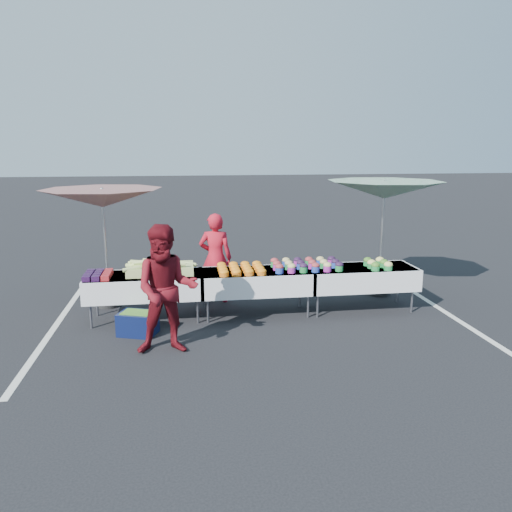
{
  "coord_description": "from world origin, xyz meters",
  "views": [
    {
      "loc": [
        -1.15,
        -7.89,
        2.77
      ],
      "look_at": [
        0.0,
        0.0,
        1.0
      ],
      "focal_mm": 35.0,
      "sensor_mm": 36.0,
      "label": 1
    }
  ],
  "objects": [
    {
      "name": "ground",
      "position": [
        0.0,
        0.0,
        0.0
      ],
      "size": [
        80.0,
        80.0,
        0.0
      ],
      "primitive_type": "plane",
      "color": "black"
    },
    {
      "name": "stripe_left",
      "position": [
        -3.2,
        0.0,
        0.0
      ],
      "size": [
        0.1,
        5.0,
        0.0
      ],
      "primitive_type": "cube",
      "color": "silver",
      "rests_on": "ground"
    },
    {
      "name": "stripe_right",
      "position": [
        3.2,
        0.0,
        0.0
      ],
      "size": [
        0.1,
        5.0,
        0.0
      ],
      "primitive_type": "cube",
      "color": "silver",
      "rests_on": "ground"
    },
    {
      "name": "table_left",
      "position": [
        -1.8,
        0.0,
        0.58
      ],
      "size": [
        1.86,
        0.81,
        0.75
      ],
      "color": "white",
      "rests_on": "ground"
    },
    {
      "name": "table_center",
      "position": [
        0.0,
        0.0,
        0.58
      ],
      "size": [
        1.86,
        0.81,
        0.75
      ],
      "color": "white",
      "rests_on": "ground"
    },
    {
      "name": "table_right",
      "position": [
        1.8,
        0.0,
        0.58
      ],
      "size": [
        1.86,
        0.81,
        0.75
      ],
      "color": "white",
      "rests_on": "ground"
    },
    {
      "name": "berry_punnets",
      "position": [
        -2.51,
        -0.06,
        0.79
      ],
      "size": [
        0.4,
        0.54,
        0.08
      ],
      "color": "black",
      "rests_on": "table_left"
    },
    {
      "name": "corn_pile",
      "position": [
        -1.56,
        0.04,
        0.84
      ],
      "size": [
        1.16,
        0.57,
        0.26
      ],
      "color": "#BCD16B",
      "rests_on": "table_left"
    },
    {
      "name": "plastic_bags",
      "position": [
        -1.5,
        -0.3,
        0.78
      ],
      "size": [
        0.3,
        0.25,
        0.05
      ],
      "primitive_type": "cube",
      "color": "white",
      "rests_on": "table_left"
    },
    {
      "name": "carrot_bowls",
      "position": [
        -0.25,
        -0.01,
        0.8
      ],
      "size": [
        0.75,
        0.69,
        0.11
      ],
      "color": "orange",
      "rests_on": "table_center"
    },
    {
      "name": "potato_cups",
      "position": [
        0.85,
        0.0,
        0.83
      ],
      "size": [
        1.14,
        0.58,
        0.16
      ],
      "color": "#2544AE",
      "rests_on": "table_right"
    },
    {
      "name": "bean_baskets",
      "position": [
        2.06,
        -0.1,
        0.82
      ],
      "size": [
        0.36,
        0.5,
        0.15
      ],
      "color": "#21853C",
      "rests_on": "table_right"
    },
    {
      "name": "vendor",
      "position": [
        -0.61,
        0.82,
        0.8
      ],
      "size": [
        0.65,
        0.49,
        1.61
      ],
      "primitive_type": "imported",
      "rotation": [
        0.0,
        0.0,
        2.95
      ],
      "color": "red",
      "rests_on": "ground"
    },
    {
      "name": "customer",
      "position": [
        -1.41,
        -1.37,
        0.88
      ],
      "size": [
        0.87,
        0.68,
        1.77
      ],
      "primitive_type": "imported",
      "rotation": [
        0.0,
        0.0,
        -0.01
      ],
      "color": "maroon",
      "rests_on": "ground"
    },
    {
      "name": "umbrella_left",
      "position": [
        -2.5,
        0.8,
        1.89
      ],
      "size": [
        2.46,
        2.46,
        2.08
      ],
      "rotation": [
        0.0,
        0.0,
        0.24
      ],
      "color": "black",
      "rests_on": "ground"
    },
    {
      "name": "umbrella_right",
      "position": [
        2.48,
        0.8,
        1.96
      ],
      "size": [
        2.59,
        2.59,
        2.17
      ],
      "rotation": [
        0.0,
        0.0,
        0.26
      ],
      "color": "black",
      "rests_on": "ground"
    },
    {
      "name": "storage_bin",
      "position": [
        -1.88,
        -0.65,
        0.18
      ],
      "size": [
        0.63,
        0.55,
        0.35
      ],
      "rotation": [
        0.0,
        0.0,
        -0.34
      ],
      "color": "#0B143A",
      "rests_on": "ground"
    }
  ]
}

